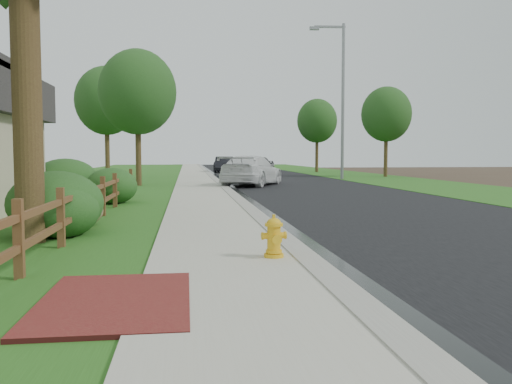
{
  "coord_description": "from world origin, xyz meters",
  "views": [
    {
      "loc": [
        -1.42,
        -6.93,
        1.68
      ],
      "look_at": [
        0.19,
        5.57,
        0.8
      ],
      "focal_mm": 38.0,
      "sensor_mm": 36.0,
      "label": 1
    }
  ],
  "objects": [
    {
      "name": "shrub_b",
      "position": [
        -4.08,
        4.5,
        0.67
      ],
      "size": [
        2.32,
        2.32,
        1.34
      ],
      "primitive_type": "ellipsoid",
      "rotation": [
        0.0,
        0.0,
        0.24
      ],
      "color": "#1F4619",
      "rests_on": "ground"
    },
    {
      "name": "shrub_d",
      "position": [
        -5.59,
        12.48,
        0.77
      ],
      "size": [
        2.9,
        2.9,
        1.53
      ],
      "primitive_type": "ellipsoid",
      "rotation": [
        0.0,
        0.0,
        0.36
      ],
      "color": "#1F4619",
      "rests_on": "ground"
    },
    {
      "name": "dark_car_mid",
      "position": [
        4.4,
        39.54,
        0.8
      ],
      "size": [
        3.29,
        4.95,
        1.57
      ],
      "primitive_type": "imported",
      "rotation": [
        0.0,
        0.0,
        3.49
      ],
      "color": "black",
      "rests_on": "road"
    },
    {
      "name": "verge_far",
      "position": [
        11.5,
        35.0,
        0.02
      ],
      "size": [
        6.0,
        90.0,
        0.04
      ],
      "primitive_type": "cube",
      "color": "#255418",
      "rests_on": "ground"
    },
    {
      "name": "road",
      "position": [
        4.6,
        35.0,
        0.01
      ],
      "size": [
        8.0,
        90.0,
        0.02
      ],
      "primitive_type": "cube",
      "color": "black",
      "rests_on": "ground"
    },
    {
      "name": "sidewalk",
      "position": [
        -0.9,
        35.0,
        0.05
      ],
      "size": [
        2.2,
        90.0,
        0.1
      ],
      "primitive_type": "cube",
      "color": "#ACA896",
      "rests_on": "ground"
    },
    {
      "name": "brick_patch",
      "position": [
        -2.2,
        -1.0,
        0.06
      ],
      "size": [
        1.6,
        2.4,
        0.11
      ],
      "primitive_type": "cube",
      "color": "maroon",
      "rests_on": "ground"
    },
    {
      "name": "shrub_c",
      "position": [
        -3.9,
        11.45,
        0.61
      ],
      "size": [
        2.23,
        2.23,
        1.23
      ],
      "primitive_type": "ellipsoid",
      "rotation": [
        0.0,
        0.0,
        0.41
      ],
      "color": "#1F4619",
      "rests_on": "ground"
    },
    {
      "name": "tree_mid_right",
      "position": [
        13.0,
        31.06,
        4.56
      ],
      "size": [
        3.62,
        3.62,
        6.57
      ],
      "color": "#372316",
      "rests_on": "ground"
    },
    {
      "name": "tree_far_right",
      "position": [
        10.5,
        41.89,
        4.72
      ],
      "size": [
        3.66,
        3.66,
        6.75
      ],
      "color": "#372316",
      "rests_on": "ground"
    },
    {
      "name": "tree_near_left",
      "position": [
        -3.9,
        21.87,
        4.87
      ],
      "size": [
        4.0,
        4.0,
        7.09
      ],
      "color": "#372316",
      "rests_on": "ground"
    },
    {
      "name": "shrub_a",
      "position": [
        -3.9,
        4.17,
        0.56
      ],
      "size": [
        1.86,
        1.86,
        1.12
      ],
      "primitive_type": "ellipsoid",
      "rotation": [
        0.0,
        0.0,
        0.29
      ],
      "color": "#1F4619",
      "rests_on": "ground"
    },
    {
      "name": "boulder",
      "position": [
        -3.9,
        5.74,
        0.39
      ],
      "size": [
        1.34,
        1.13,
        0.78
      ],
      "primitive_type": "ellipsoid",
      "rotation": [
        0.0,
        0.0,
        -0.24
      ],
      "color": "brown",
      "rests_on": "ground"
    },
    {
      "name": "ranch_fence",
      "position": [
        -3.6,
        6.4,
        0.62
      ],
      "size": [
        0.12,
        16.92,
        1.1
      ],
      "color": "#4D3619",
      "rests_on": "ground"
    },
    {
      "name": "fire_hydrant",
      "position": [
        -0.1,
        1.18,
        0.4
      ],
      "size": [
        0.43,
        0.35,
        0.66
      ],
      "color": "yellow",
      "rests_on": "sidewalk"
    },
    {
      "name": "tree_mid_left",
      "position": [
        -7.0,
        32.71,
        5.44
      ],
      "size": [
        4.41,
        4.41,
        7.88
      ],
      "color": "#372316",
      "rests_on": "ground"
    },
    {
      "name": "ground",
      "position": [
        0.0,
        0.0,
        0.0
      ],
      "size": [
        120.0,
        120.0,
        0.0
      ],
      "primitive_type": "plane",
      "color": "#3E2E22"
    },
    {
      "name": "grass_strip",
      "position": [
        -2.8,
        35.0,
        0.03
      ],
      "size": [
        1.6,
        90.0,
        0.06
      ],
      "primitive_type": "cube",
      "color": "#255418",
      "rests_on": "ground"
    },
    {
      "name": "wet_gutter",
      "position": [
        0.75,
        35.0,
        0.02
      ],
      "size": [
        0.5,
        90.0,
        0.0
      ],
      "primitive_type": "cube",
      "color": "black",
      "rests_on": "road"
    },
    {
      "name": "curb",
      "position": [
        0.4,
        35.0,
        0.06
      ],
      "size": [
        0.4,
        90.0,
        0.12
      ],
      "primitive_type": "cube",
      "color": "gray",
      "rests_on": "ground"
    },
    {
      "name": "lawn_near",
      "position": [
        -8.0,
        35.0,
        0.02
      ],
      "size": [
        9.0,
        90.0,
        0.04
      ],
      "primitive_type": "cube",
      "color": "#255418",
      "rests_on": "ground"
    },
    {
      "name": "white_suv",
      "position": [
        2.0,
        21.48,
        0.81
      ],
      "size": [
        4.22,
        5.85,
        1.57
      ],
      "primitive_type": "imported",
      "rotation": [
        0.0,
        0.0,
        2.72
      ],
      "color": "white",
      "rests_on": "road"
    },
    {
      "name": "streetlight",
      "position": [
        8.51,
        27.55,
        5.71
      ],
      "size": [
        2.33,
        0.39,
        10.08
      ],
      "color": "gray",
      "rests_on": "ground"
    },
    {
      "name": "dark_car_far",
      "position": [
        2.0,
        42.64,
        0.74
      ],
      "size": [
        2.18,
        4.56,
        1.44
      ],
      "primitive_type": "imported",
      "rotation": [
        0.0,
        0.0,
        -0.15
      ],
      "color": "black",
      "rests_on": "road"
    }
  ]
}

